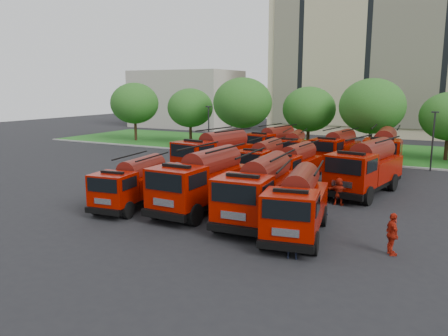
% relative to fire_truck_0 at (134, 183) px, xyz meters
% --- Properties ---
extents(ground, '(140.00, 140.00, 0.00)m').
position_rel_fire_truck_0_xyz_m(ground, '(3.20, 3.69, -1.45)').
color(ground, black).
rests_on(ground, ground).
extents(lawn, '(70.00, 16.00, 0.12)m').
position_rel_fire_truck_0_xyz_m(lawn, '(3.20, 29.69, -1.39)').
color(lawn, '#1C5115').
rests_on(lawn, ground).
extents(curb, '(70.00, 0.30, 0.14)m').
position_rel_fire_truck_0_xyz_m(curb, '(3.20, 21.59, -1.38)').
color(curb, gray).
rests_on(curb, ground).
extents(apartment_building, '(30.00, 14.18, 25.00)m').
position_rel_fire_truck_0_xyz_m(apartment_building, '(5.20, 51.63, 11.05)').
color(apartment_building, '#C5B793').
rests_on(apartment_building, ground).
extents(side_building, '(18.00, 12.00, 10.00)m').
position_rel_fire_truck_0_xyz_m(side_building, '(-26.80, 47.69, 3.55)').
color(side_building, '#A69F94').
rests_on(side_building, ground).
extents(tree_0, '(6.30, 6.30, 7.70)m').
position_rel_fire_truck_0_xyz_m(tree_0, '(-20.80, 25.69, 3.57)').
color(tree_0, '#382314').
rests_on(tree_0, ground).
extents(tree_1, '(5.71, 5.71, 6.98)m').
position_rel_fire_truck_0_xyz_m(tree_1, '(-12.80, 26.69, 3.10)').
color(tree_1, '#382314').
rests_on(tree_1, ground).
extents(tree_2, '(6.72, 6.72, 8.22)m').
position_rel_fire_truck_0_xyz_m(tree_2, '(-4.80, 25.19, 3.91)').
color(tree_2, '#382314').
rests_on(tree_2, ground).
extents(tree_3, '(5.88, 5.88, 7.19)m').
position_rel_fire_truck_0_xyz_m(tree_3, '(2.20, 27.69, 3.24)').
color(tree_3, '#382314').
rests_on(tree_3, ground).
extents(tree_4, '(6.55, 6.55, 8.01)m').
position_rel_fire_truck_0_xyz_m(tree_4, '(9.20, 26.19, 3.77)').
color(tree_4, '#382314').
rests_on(tree_4, ground).
extents(lamp_post_0, '(0.60, 0.25, 5.11)m').
position_rel_fire_truck_0_xyz_m(lamp_post_0, '(-6.80, 20.89, 1.45)').
color(lamp_post_0, black).
rests_on(lamp_post_0, ground).
extents(lamp_post_1, '(0.60, 0.25, 5.11)m').
position_rel_fire_truck_0_xyz_m(lamp_post_1, '(15.20, 20.89, 1.45)').
color(lamp_post_1, black).
rests_on(lamp_post_1, ground).
extents(fire_truck_0, '(2.97, 6.54, 2.87)m').
position_rel_fire_truck_0_xyz_m(fire_truck_0, '(0.00, 0.00, 0.00)').
color(fire_truck_0, black).
rests_on(fire_truck_0, ground).
extents(fire_truck_1, '(2.93, 7.73, 3.50)m').
position_rel_fire_truck_0_xyz_m(fire_truck_1, '(4.00, 1.32, 0.31)').
color(fire_truck_1, black).
rests_on(fire_truck_1, ground).
extents(fire_truck_2, '(3.17, 7.63, 3.40)m').
position_rel_fire_truck_0_xyz_m(fire_truck_2, '(7.80, 0.92, 0.26)').
color(fire_truck_2, black).
rests_on(fire_truck_2, ground).
extents(fire_truck_3, '(3.53, 7.16, 3.12)m').
position_rel_fire_truck_0_xyz_m(fire_truck_3, '(10.33, -0.28, 0.12)').
color(fire_truck_3, black).
rests_on(fire_truck_3, ground).
extents(fire_truck_4, '(3.99, 8.17, 3.57)m').
position_rel_fire_truck_0_xyz_m(fire_truck_4, '(-0.37, 10.67, 0.35)').
color(fire_truck_4, black).
rests_on(fire_truck_4, ground).
extents(fire_truck_5, '(2.62, 6.62, 2.97)m').
position_rel_fire_truck_0_xyz_m(fire_truck_5, '(3.66, 11.21, 0.05)').
color(fire_truck_5, black).
rests_on(fire_truck_5, ground).
extents(fire_truck_6, '(2.70, 6.83, 3.07)m').
position_rel_fire_truck_0_xyz_m(fire_truck_6, '(6.74, 9.38, 0.10)').
color(fire_truck_6, black).
rests_on(fire_truck_6, ground).
extents(fire_truck_7, '(4.04, 8.18, 3.56)m').
position_rel_fire_truck_0_xyz_m(fire_truck_7, '(11.68, 9.86, 0.35)').
color(fire_truck_7, black).
rests_on(fire_truck_7, ground).
extents(fire_truck_8, '(3.68, 7.39, 3.22)m').
position_rel_fire_truck_0_xyz_m(fire_truck_8, '(0.72, 20.52, 0.17)').
color(fire_truck_8, black).
rests_on(fire_truck_8, ground).
extents(fire_truck_9, '(3.29, 6.81, 2.97)m').
position_rel_fire_truck_0_xyz_m(fire_truck_9, '(3.49, 18.96, 0.05)').
color(fire_truck_9, black).
rests_on(fire_truck_9, ground).
extents(fire_truck_10, '(3.28, 7.30, 3.21)m').
position_rel_fire_truck_0_xyz_m(fire_truck_10, '(7.39, 19.40, 0.17)').
color(fire_truck_10, black).
rests_on(fire_truck_10, ground).
extents(fire_truck_11, '(3.36, 8.13, 3.62)m').
position_rel_fire_truck_0_xyz_m(fire_truck_11, '(11.59, 18.70, 0.37)').
color(fire_truck_11, black).
rests_on(fire_truck_11, ground).
extents(firefighter_0, '(0.81, 0.69, 1.89)m').
position_rel_fire_truck_0_xyz_m(firefighter_0, '(11.16, -3.30, -1.45)').
color(firefighter_0, black).
rests_on(firefighter_0, ground).
extents(firefighter_1, '(0.77, 0.43, 1.56)m').
position_rel_fire_truck_0_xyz_m(firefighter_1, '(6.61, -0.95, -1.45)').
color(firefighter_1, '#A21C0C').
rests_on(firefighter_1, ground).
extents(firefighter_2, '(1.06, 1.25, 1.86)m').
position_rel_fire_truck_0_xyz_m(firefighter_2, '(14.78, -0.96, -1.45)').
color(firefighter_2, '#A21C0C').
rests_on(firefighter_2, ground).
extents(firefighter_3, '(1.04, 0.54, 1.61)m').
position_rel_fire_truck_0_xyz_m(firefighter_3, '(10.75, 1.88, -1.45)').
color(firefighter_3, black).
rests_on(firefighter_3, ground).
extents(firefighter_4, '(1.12, 1.03, 1.92)m').
position_rel_fire_truck_0_xyz_m(firefighter_4, '(4.19, 3.99, -1.45)').
color(firefighter_4, black).
rests_on(firefighter_4, ground).
extents(firefighter_5, '(1.65, 0.80, 1.73)m').
position_rel_fire_truck_0_xyz_m(firefighter_5, '(10.83, 6.12, -1.45)').
color(firefighter_5, '#A21C0C').
rests_on(firefighter_5, ground).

